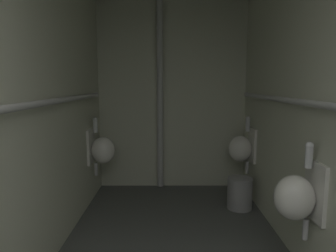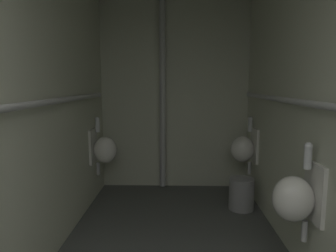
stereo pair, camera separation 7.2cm
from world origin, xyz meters
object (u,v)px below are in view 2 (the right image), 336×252
(urinal_left_mid, at_px, (104,149))
(urinal_right_far, at_px, (244,148))
(standpipe_back_wall, at_px, (162,94))
(waste_bin, at_px, (241,194))
(urinal_right_mid, at_px, (296,197))

(urinal_left_mid, bearing_deg, urinal_right_far, 2.76)
(standpipe_back_wall, bearing_deg, urinal_right_far, -21.39)
(urinal_right_far, height_order, standpipe_back_wall, standpipe_back_wall)
(urinal_left_mid, relative_size, waste_bin, 1.98)
(standpipe_back_wall, bearing_deg, urinal_left_mid, -145.38)
(urinal_left_mid, bearing_deg, urinal_right_mid, -41.86)
(urinal_right_far, bearing_deg, waste_bin, -105.06)
(urinal_left_mid, height_order, standpipe_back_wall, standpipe_back_wall)
(urinal_left_mid, distance_m, waste_bin, 1.81)
(urinal_left_mid, xyz_separation_m, urinal_right_mid, (1.81, -1.62, 0.00))
(urinal_right_mid, bearing_deg, standpipe_back_wall, 116.76)
(urinal_right_mid, distance_m, urinal_right_far, 1.71)
(standpipe_back_wall, bearing_deg, waste_bin, -37.04)
(urinal_right_far, xyz_separation_m, standpipe_back_wall, (-1.08, 0.42, 0.68))
(urinal_left_mid, distance_m, standpipe_back_wall, 1.13)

